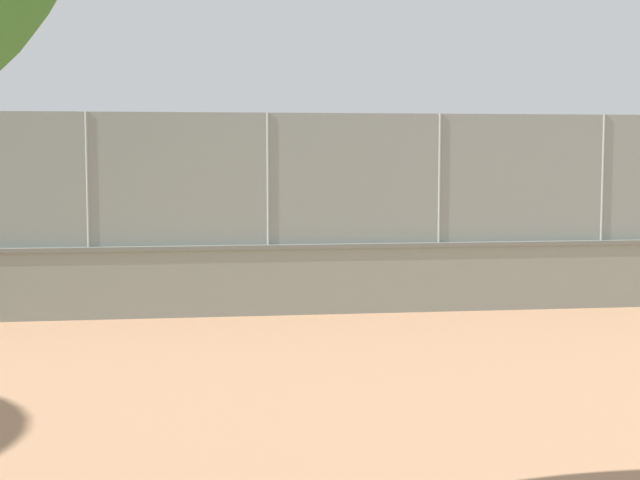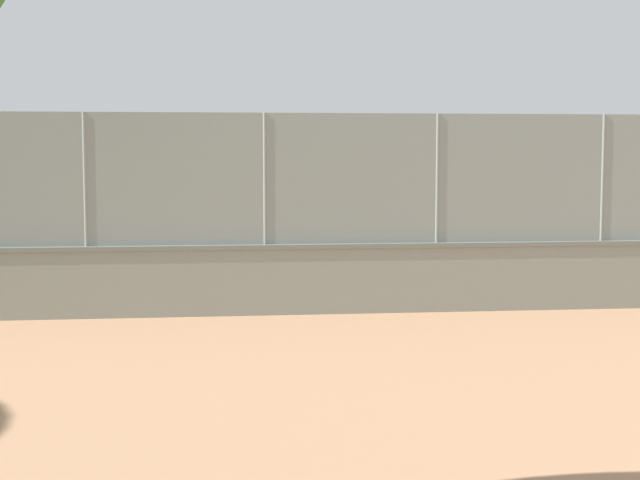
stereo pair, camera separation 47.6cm
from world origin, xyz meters
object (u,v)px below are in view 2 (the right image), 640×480
Objects in this scene: player_foreground_swinging at (464,245)px; sports_ball at (279,298)px; courtside_bench at (22,279)px; player_baseline_waiting at (216,250)px.

player_foreground_swinging is 4.66m from sports_ball.
player_foreground_swinging reaches higher than courtside_bench.
player_foreground_swinging is at bearing -174.00° from player_baseline_waiting.
sports_ball is (4.25, 1.72, -0.85)m from player_foreground_swinging.
sports_ball is at bearing 22.07° from player_foreground_swinging.
player_baseline_waiting is at bearing 6.00° from player_foreground_swinging.
player_foreground_swinging is at bearing -157.93° from sports_ball.
courtside_bench is at bearing 6.55° from player_baseline_waiting.
player_foreground_swinging is 0.99× the size of courtside_bench.
courtside_bench is at bearing -7.88° from sports_ball.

